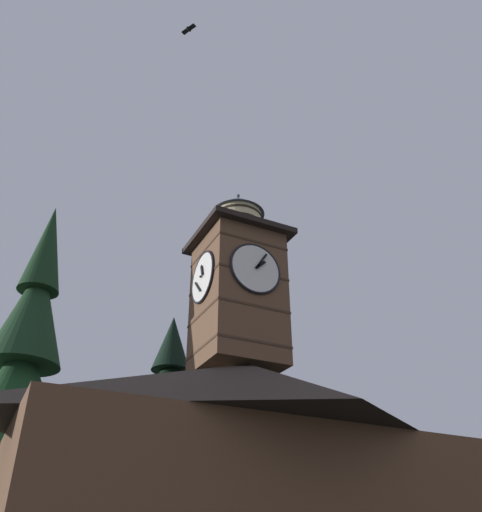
{
  "coord_description": "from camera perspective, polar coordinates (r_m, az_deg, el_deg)",
  "views": [
    {
      "loc": [
        8.92,
        15.59,
        1.46
      ],
      "look_at": [
        -0.0,
        -2.49,
        13.35
      ],
      "focal_mm": 37.22,
      "sensor_mm": 36.0,
      "label": 1
    }
  ],
  "objects": [
    {
      "name": "clock_tower",
      "position": [
        22.14,
        -0.37,
        -3.08
      ],
      "size": [
        3.79,
        3.79,
        8.45
      ],
      "color": "brown",
      "rests_on": "building_main"
    },
    {
      "name": "moon",
      "position": [
        64.0,
        -4.18,
        -16.55
      ],
      "size": [
        1.95,
        1.95,
        1.95
      ],
      "color": "silver"
    },
    {
      "name": "pine_tree_aside",
      "position": [
        22.91,
        -23.45,
        -15.14
      ],
      "size": [
        5.56,
        5.56,
        16.22
      ],
      "color": "#473323",
      "rests_on": "ground_plane"
    },
    {
      "name": "building_main",
      "position": [
        18.95,
        0.88,
        -22.61
      ],
      "size": [
        15.81,
        8.8,
        7.92
      ],
      "color": "brown",
      "rests_on": "ground_plane"
    },
    {
      "name": "pine_tree_behind",
      "position": [
        24.39,
        -8.24,
        -20.51
      ],
      "size": [
        5.7,
        5.7,
        12.04
      ],
      "color": "#473323",
      "rests_on": "ground_plane"
    },
    {
      "name": "flying_bird_high",
      "position": [
        22.61,
        -5.64,
        23.1
      ],
      "size": [
        0.44,
        0.64,
        0.14
      ],
      "color": "black"
    }
  ]
}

